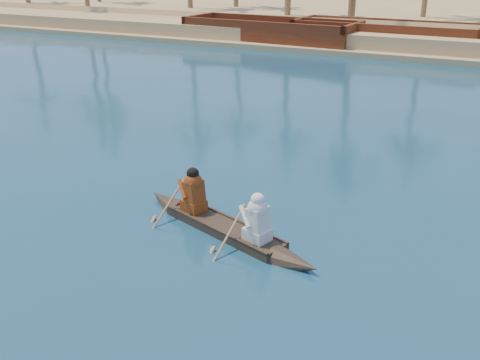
% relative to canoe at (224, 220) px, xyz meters
% --- Properties ---
extents(canoe, '(5.44, 2.40, 1.51)m').
position_rel_canoe_xyz_m(canoe, '(0.00, 0.00, 0.00)').
color(canoe, '#3A2C1F').
rests_on(canoe, ground).
extents(barge_left, '(13.24, 5.09, 2.17)m').
position_rel_canoe_xyz_m(barge_left, '(-10.92, 27.70, 0.47)').
color(barge_left, '#612814').
rests_on(barge_left, ground).
extents(barge_mid, '(13.09, 4.75, 2.16)m').
position_rel_canoe_xyz_m(barge_mid, '(-2.82, 29.62, 0.46)').
color(barge_mid, '#612814').
rests_on(barge_mid, ground).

